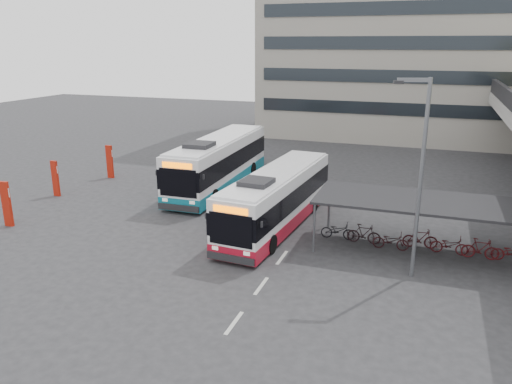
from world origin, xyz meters
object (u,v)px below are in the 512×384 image
(bus_teal, at_px, (219,163))
(pedestrian, at_px, (251,221))
(bus_main, at_px, (277,199))
(lamp_post, at_px, (419,168))

(bus_teal, xyz_separation_m, pedestrian, (5.21, -7.84, -0.94))
(bus_main, height_order, bus_teal, bus_teal)
(bus_main, relative_size, lamp_post, 1.36)
(lamp_post, bearing_deg, pedestrian, 148.73)
(bus_teal, bearing_deg, pedestrian, -57.84)
(pedestrian, bearing_deg, lamp_post, -76.87)
(bus_teal, height_order, lamp_post, lamp_post)
(bus_main, distance_m, bus_teal, 8.59)
(bus_teal, relative_size, lamp_post, 1.50)
(bus_teal, height_order, pedestrian, bus_teal)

